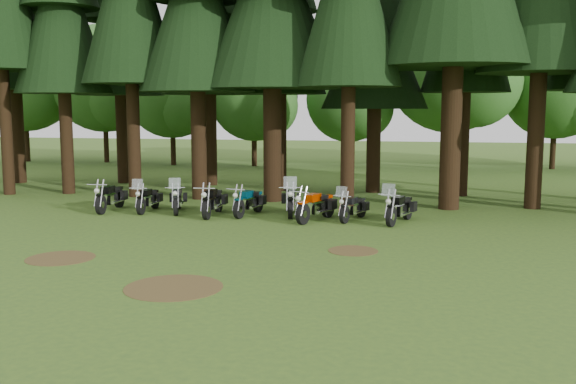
# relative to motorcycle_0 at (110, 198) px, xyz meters

# --- Properties ---
(ground) EXTENTS (120.00, 120.00, 0.00)m
(ground) POSITION_rel_motorcycle_0_xyz_m (5.45, -5.54, -0.50)
(ground) COLOR #385721
(ground) RESTS_ON ground
(pine_back_4) EXTENTS (4.94, 4.94, 13.78)m
(pine_back_4) POSITION_rel_motorcycle_0_xyz_m (9.49, 7.71, 7.75)
(pine_back_4) COLOR black
(pine_back_4) RESTS_ON ground
(decid_0) EXTENTS (8.00, 7.78, 10.00)m
(decid_0) POSITION_rel_motorcycle_0_xyz_m (-16.65, 19.72, 5.40)
(decid_0) COLOR black
(decid_0) RESTS_ON ground
(decid_1) EXTENTS (7.91, 7.69, 9.88)m
(decid_1) POSITION_rel_motorcycle_0_xyz_m (-10.54, 20.22, 5.33)
(decid_1) COLOR black
(decid_1) RESTS_ON ground
(decid_2) EXTENTS (6.72, 6.53, 8.40)m
(decid_2) POSITION_rel_motorcycle_0_xyz_m (-4.98, 19.24, 4.45)
(decid_2) COLOR black
(decid_2) RESTS_ON ground
(decid_3) EXTENTS (6.12, 5.95, 7.65)m
(decid_3) POSITION_rel_motorcycle_0_xyz_m (0.74, 19.59, 4.01)
(decid_3) COLOR black
(decid_3) RESTS_ON ground
(decid_4) EXTENTS (5.93, 5.76, 7.41)m
(decid_4) POSITION_rel_motorcycle_0_xyz_m (7.03, 20.78, 3.87)
(decid_4) COLOR black
(decid_4) RESTS_ON ground
(decid_5) EXTENTS (8.45, 8.21, 10.56)m
(decid_5) POSITION_rel_motorcycle_0_xyz_m (13.74, 20.17, 5.73)
(decid_5) COLOR black
(decid_5) RESTS_ON ground
(decid_6) EXTENTS (7.06, 6.86, 8.82)m
(decid_6) POSITION_rel_motorcycle_0_xyz_m (20.30, 21.47, 4.70)
(decid_6) COLOR black
(decid_6) RESTS_ON ground
(dirt_patch_0) EXTENTS (1.80, 1.80, 0.01)m
(dirt_patch_0) POSITION_rel_motorcycle_0_xyz_m (2.45, -7.54, -0.50)
(dirt_patch_0) COLOR #4C3D1E
(dirt_patch_0) RESTS_ON ground
(dirt_patch_1) EXTENTS (1.40, 1.40, 0.01)m
(dirt_patch_1) POSITION_rel_motorcycle_0_xyz_m (9.95, -5.04, -0.50)
(dirt_patch_1) COLOR #4C3D1E
(dirt_patch_1) RESTS_ON ground
(dirt_patch_2) EXTENTS (2.20, 2.20, 0.01)m
(dirt_patch_2) POSITION_rel_motorcycle_0_xyz_m (6.45, -9.54, -0.50)
(dirt_patch_2) COLOR #4C3D1E
(dirt_patch_2) RESTS_ON ground
(motorcycle_0) EXTENTS (0.39, 2.42, 0.98)m
(motorcycle_0) POSITION_rel_motorcycle_0_xyz_m (0.00, 0.00, 0.00)
(motorcycle_0) COLOR black
(motorcycle_0) RESTS_ON ground
(motorcycle_1) EXTENTS (0.45, 2.19, 1.38)m
(motorcycle_1) POSITION_rel_motorcycle_0_xyz_m (1.50, 0.13, -0.04)
(motorcycle_1) COLOR black
(motorcycle_1) RESTS_ON ground
(motorcycle_2) EXTENTS (0.96, 2.25, 1.44)m
(motorcycle_2) POSITION_rel_motorcycle_0_xyz_m (2.65, 0.24, -0.02)
(motorcycle_2) COLOR black
(motorcycle_2) RESTS_ON ground
(motorcycle_3) EXTENTS (0.40, 2.44, 0.99)m
(motorcycle_3) POSITION_rel_motorcycle_0_xyz_m (4.24, -0.25, 0.00)
(motorcycle_3) COLOR black
(motorcycle_3) RESTS_ON ground
(motorcycle_4) EXTENTS (0.57, 2.27, 0.93)m
(motorcycle_4) POSITION_rel_motorcycle_0_xyz_m (5.51, 0.13, -0.03)
(motorcycle_4) COLOR black
(motorcycle_4) RESTS_ON ground
(motorcycle_5) EXTENTS (0.76, 2.50, 1.57)m
(motorcycle_5) POSITION_rel_motorcycle_0_xyz_m (7.03, 0.46, 0.02)
(motorcycle_5) COLOR black
(motorcycle_5) RESTS_ON ground
(motorcycle_6) EXTENTS (1.04, 2.30, 0.98)m
(motorcycle_6) POSITION_rel_motorcycle_0_xyz_m (8.14, -0.53, 0.00)
(motorcycle_6) COLOR black
(motorcycle_6) RESTS_ON ground
(motorcycle_7) EXTENTS (0.89, 2.07, 1.32)m
(motorcycle_7) POSITION_rel_motorcycle_0_xyz_m (9.41, -0.17, -0.06)
(motorcycle_7) COLOR black
(motorcycle_7) RESTS_ON ground
(motorcycle_8) EXTENTS (1.00, 2.34, 1.49)m
(motorcycle_8) POSITION_rel_motorcycle_0_xyz_m (11.04, -0.38, -0.00)
(motorcycle_8) COLOR black
(motorcycle_8) RESTS_ON ground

